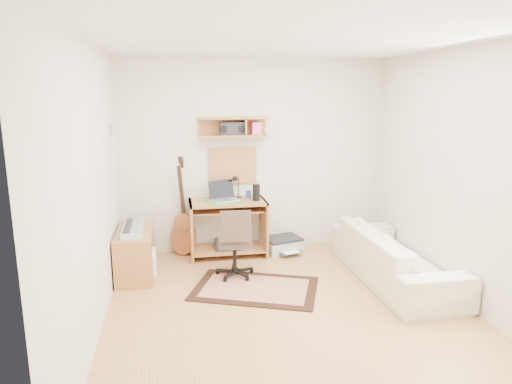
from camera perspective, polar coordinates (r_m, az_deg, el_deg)
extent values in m
cube|color=tan|center=(4.77, 4.16, -14.50)|extent=(3.60, 4.00, 0.01)
cube|color=white|center=(4.29, 4.72, 18.43)|extent=(3.60, 4.00, 0.01)
cube|color=beige|center=(6.28, -0.21, 4.54)|extent=(3.60, 0.01, 2.60)
cube|color=beige|center=(4.27, -19.73, 0.18)|extent=(0.01, 4.00, 2.60)
cube|color=beige|center=(5.11, 24.43, 1.67)|extent=(0.01, 4.00, 2.60)
cube|color=#A66E3A|center=(6.07, -2.81, 8.05)|extent=(0.90, 0.25, 0.26)
cube|color=tan|center=(6.23, -2.89, 3.25)|extent=(0.64, 0.03, 0.49)
cube|color=#4C8CBF|center=(5.68, -17.47, 7.44)|extent=(0.02, 0.20, 0.15)
cylinder|color=black|center=(6.03, 0.03, -0.04)|extent=(0.10, 0.10, 0.22)
cylinder|color=navy|center=(6.17, -0.93, -0.28)|extent=(0.07, 0.07, 0.11)
cube|color=black|center=(6.06, -2.97, 7.85)|extent=(0.32, 0.15, 0.17)
cube|color=tan|center=(5.22, -0.09, -11.84)|extent=(1.57, 1.32, 0.02)
cube|color=#A66E3A|center=(5.70, -14.77, -7.30)|extent=(0.40, 0.90, 0.55)
cube|color=#B2B5BA|center=(5.60, -14.94, -4.34)|extent=(0.23, 0.73, 0.06)
cylinder|color=white|center=(5.69, -13.60, -8.46)|extent=(0.27, 0.27, 0.32)
cube|color=#A5A8AA|center=(6.37, 3.27, -6.62)|extent=(0.58, 0.50, 0.19)
imported|color=beige|center=(5.55, 16.86, -6.67)|extent=(0.59, 2.00, 0.78)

